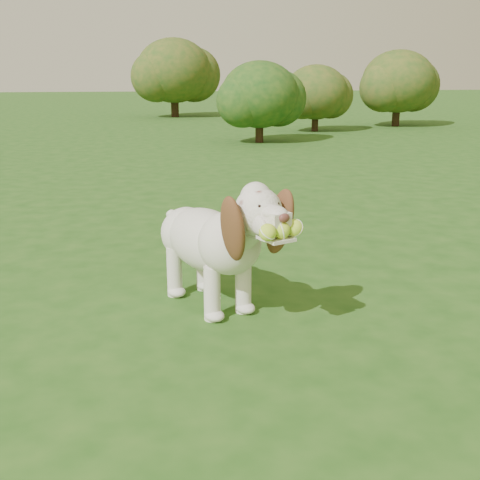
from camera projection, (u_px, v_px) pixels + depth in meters
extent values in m
plane|color=#1E4B15|center=(196.00, 314.00, 3.03)|extent=(80.00, 80.00, 0.00)
ellipsoid|color=silver|center=(206.00, 240.00, 3.09)|extent=(0.52, 0.67, 0.32)
ellipsoid|color=silver|center=(230.00, 243.00, 2.90)|extent=(0.40, 0.40, 0.31)
ellipsoid|color=silver|center=(187.00, 233.00, 3.26)|extent=(0.37, 0.37, 0.28)
cylinder|color=silver|center=(243.00, 232.00, 2.78)|extent=(0.24, 0.29, 0.24)
sphere|color=silver|center=(258.00, 212.00, 2.65)|extent=(0.29, 0.29, 0.22)
sphere|color=silver|center=(256.00, 198.00, 2.65)|extent=(0.19, 0.19, 0.14)
cube|color=silver|center=(274.00, 218.00, 2.55)|extent=(0.13, 0.15, 0.06)
ellipsoid|color=#592D28|center=(284.00, 218.00, 2.49)|extent=(0.06, 0.05, 0.04)
cube|color=silver|center=(276.00, 238.00, 2.57)|extent=(0.16, 0.17, 0.01)
ellipsoid|color=brown|center=(233.00, 229.00, 2.61)|extent=(0.16, 0.23, 0.34)
ellipsoid|color=brown|center=(280.00, 222.00, 2.74)|extent=(0.19, 0.20, 0.34)
cylinder|color=silver|center=(176.00, 222.00, 3.35)|extent=(0.11, 0.16, 0.12)
cylinder|color=silver|center=(212.00, 293.00, 2.93)|extent=(0.11, 0.11, 0.27)
cylinder|color=silver|center=(243.00, 286.00, 3.02)|extent=(0.11, 0.11, 0.27)
cylinder|color=silver|center=(175.00, 272.00, 3.25)|extent=(0.11, 0.11, 0.27)
cylinder|color=silver|center=(204.00, 266.00, 3.35)|extent=(0.11, 0.11, 0.27)
sphere|color=#EBF042|center=(268.00, 232.00, 2.49)|extent=(0.10, 0.10, 0.07)
sphere|color=#EBF042|center=(281.00, 230.00, 2.52)|extent=(0.10, 0.10, 0.07)
sphere|color=#EBF042|center=(295.00, 228.00, 2.56)|extent=(0.10, 0.10, 0.07)
cylinder|color=#382314|center=(175.00, 104.00, 16.75)|extent=(0.21, 0.21, 0.68)
ellipsoid|color=#144316|center=(174.00, 70.00, 16.51)|extent=(2.05, 2.05, 1.75)
cylinder|color=#382314|center=(259.00, 130.00, 10.54)|extent=(0.14, 0.14, 0.45)
ellipsoid|color=#144316|center=(260.00, 95.00, 10.38)|extent=(1.35, 1.35, 1.14)
cylinder|color=#382314|center=(315.00, 121.00, 12.57)|extent=(0.14, 0.14, 0.44)
ellipsoid|color=#144316|center=(316.00, 92.00, 12.42)|extent=(1.31, 1.31, 1.12)
cylinder|color=#382314|center=(396.00, 114.00, 13.80)|extent=(0.17, 0.17, 0.55)
ellipsoid|color=#144316|center=(398.00, 81.00, 13.61)|extent=(1.64, 1.64, 1.39)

